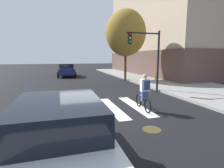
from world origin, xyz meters
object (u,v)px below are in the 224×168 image
at_px(sedan_near, 60,135).
at_px(sedan_mid, 67,70).
at_px(fire_hydrant, 156,77).
at_px(manhole_cover, 152,129).
at_px(street_tree_near, 126,33).
at_px(cyclist, 144,93).
at_px(traffic_light_near, 148,51).

relative_size(sedan_near, sedan_mid, 0.97).
bearing_deg(sedan_near, fire_hydrant, 51.29).
relative_size(manhole_cover, sedan_mid, 0.13).
distance_m(sedan_near, street_tree_near, 15.22).
xyz_separation_m(cyclist, fire_hydrant, (5.28, 7.79, -0.31)).
bearing_deg(street_tree_near, cyclist, -106.23).
bearing_deg(sedan_mid, manhole_cover, -83.43).
xyz_separation_m(manhole_cover, sedan_near, (-2.97, -1.39, 0.82)).
distance_m(manhole_cover, sedan_mid, 18.07).
distance_m(sedan_mid, street_tree_near, 9.24).
bearing_deg(traffic_light_near, sedan_mid, 111.95).
xyz_separation_m(fire_hydrant, street_tree_near, (-2.44, 1.96, 4.28)).
distance_m(manhole_cover, cyclist, 2.30).
relative_size(manhole_cover, traffic_light_near, 0.15).
relative_size(cyclist, fire_hydrant, 2.19).
distance_m(manhole_cover, sedan_near, 3.37).
height_order(sedan_near, sedan_mid, sedan_mid).
xyz_separation_m(sedan_near, traffic_light_near, (5.81, 7.14, 2.04)).
bearing_deg(sedan_mid, cyclist, -80.06).
xyz_separation_m(sedan_near, fire_hydrant, (8.97, 11.19, -0.29)).
xyz_separation_m(sedan_near, cyclist, (3.69, 3.40, 0.02)).
height_order(manhole_cover, sedan_near, sedan_near).
bearing_deg(street_tree_near, sedan_mid, 132.41).
height_order(traffic_light_near, street_tree_near, street_tree_near).
relative_size(sedan_near, fire_hydrant, 5.92).
bearing_deg(cyclist, traffic_light_near, 60.53).
xyz_separation_m(cyclist, traffic_light_near, (2.12, 3.75, 2.02)).
bearing_deg(manhole_cover, street_tree_near, 73.14).
height_order(sedan_mid, traffic_light_near, traffic_light_near).
bearing_deg(street_tree_near, fire_hydrant, -38.89).
relative_size(sedan_near, cyclist, 2.70).
relative_size(manhole_cover, fire_hydrant, 0.82).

